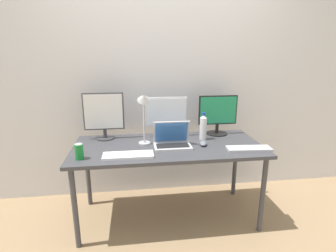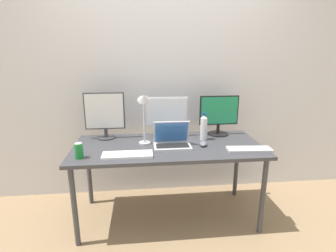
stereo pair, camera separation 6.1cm
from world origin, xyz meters
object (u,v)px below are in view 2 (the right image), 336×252
mouse_by_keyboard (203,144)px  soda_can_near_keyboard (79,151)px  keyboard_aux (128,155)px  water_bottle (204,127)px  monitor_right (219,114)px  laptop_silver (172,141)px  keyboard_main (249,149)px  work_desk (168,151)px  desk_lamp (144,109)px  monitor_center (167,115)px  monitor_left (105,114)px

mouse_by_keyboard → soda_can_near_keyboard: (-1.05, -0.18, 0.04)m
keyboard_aux → water_bottle: bearing=25.9°
monitor_right → laptop_silver: monitor_right is taller
mouse_by_keyboard → soda_can_near_keyboard: size_ratio=0.86×
monitor_right → keyboard_main: (0.14, -0.48, -0.20)m
laptop_silver → soda_can_near_keyboard: (-0.77, -0.20, 0.01)m
work_desk → desk_lamp: (-0.21, 0.02, 0.40)m
keyboard_main → monitor_right: bearing=110.1°
monitor_center → soda_can_near_keyboard: monitor_center is taller
monitor_left → water_bottle: monitor_left is taller
keyboard_main → mouse_by_keyboard: bearing=161.1°
water_bottle → soda_can_near_keyboard: 1.15m
monitor_right → desk_lamp: (-0.75, -0.25, 0.13)m
monitor_left → work_desk: bearing=-24.6°
keyboard_aux → soda_can_near_keyboard: bearing=-179.3°
monitor_left → water_bottle: size_ratio=1.70×
monitor_left → keyboard_aux: size_ratio=1.10×
work_desk → laptop_silver: size_ratio=5.22×
keyboard_aux → monitor_right: bearing=28.8°
desk_lamp → monitor_left: bearing=146.4°
work_desk → keyboard_main: bearing=-17.1°
monitor_left → soda_can_near_keyboard: 0.55m
soda_can_near_keyboard → laptop_silver: bearing=14.3°
monitor_right → water_bottle: bearing=-141.6°
laptop_silver → mouse_by_keyboard: size_ratio=2.99×
monitor_left → keyboard_aux: monitor_left is taller
laptop_silver → keyboard_main: bearing=-15.1°
mouse_by_keyboard → laptop_silver: bearing=-166.9°
monitor_left → laptop_silver: monitor_left is taller
work_desk → monitor_center: bearing=86.2°
keyboard_aux → desk_lamp: size_ratio=0.82×
keyboard_aux → water_bottle: size_ratio=1.54×
work_desk → soda_can_near_keyboard: bearing=-162.6°
mouse_by_keyboard → keyboard_main: bearing=-6.4°
monitor_left → monitor_center: bearing=-0.7°
keyboard_main → water_bottle: bearing=138.9°
monitor_right → water_bottle: 0.26m
laptop_silver → desk_lamp: bearing=167.6°
soda_can_near_keyboard → water_bottle: bearing=17.7°
keyboard_aux → desk_lamp: desk_lamp is taller
keyboard_aux → monitor_center: bearing=52.5°
monitor_right → mouse_by_keyboard: monitor_right is taller
desk_lamp → keyboard_main: bearing=-14.4°
water_bottle → laptop_silver: bearing=-154.8°
monitor_right → keyboard_main: size_ratio=1.05×
desk_lamp → keyboard_aux: bearing=-120.8°
monitor_center → desk_lamp: (-0.23, -0.24, 0.12)m
work_desk → laptop_silver: 0.12m
monitor_right → desk_lamp: size_ratio=0.81×
work_desk → monitor_center: monitor_center is taller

